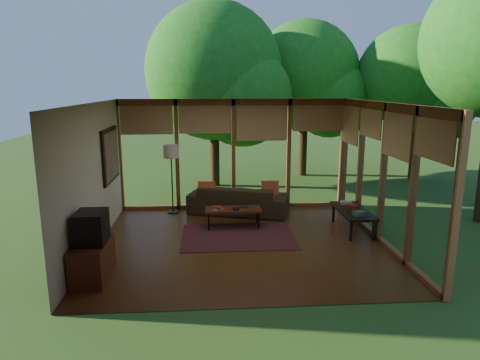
{
  "coord_description": "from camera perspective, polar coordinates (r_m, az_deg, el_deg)",
  "views": [
    {
      "loc": [
        -0.6,
        -7.86,
        3.01
      ],
      "look_at": [
        0.03,
        0.7,
        1.11
      ],
      "focal_mm": 32.0,
      "sensor_mm": 36.0,
      "label": 1
    }
  ],
  "objects": [
    {
      "name": "ct_book_side",
      "position": [
        9.29,
        0.6,
        -3.56
      ],
      "size": [
        0.19,
        0.16,
        0.03
      ],
      "primitive_type": "cube",
      "rotation": [
        0.0,
        0.0,
        -0.13
      ],
      "color": "#151D30",
      "rests_on": "coffee_table"
    },
    {
      "name": "television",
      "position": [
        7.09,
        -19.22,
        -5.97
      ],
      "size": [
        0.45,
        0.55,
        0.5
      ],
      "primitive_type": "cube",
      "color": "black",
      "rests_on": "media_cabinet"
    },
    {
      "name": "floor_lamp",
      "position": [
        10.17,
        -9.17,
        3.27
      ],
      "size": [
        0.36,
        0.36,
        1.65
      ],
      "color": "black",
      "rests_on": "floor"
    },
    {
      "name": "sofa",
      "position": [
        10.24,
        -0.23,
        -2.61
      ],
      "size": [
        2.49,
        1.55,
        0.68
      ],
      "primitive_type": "imported",
      "rotation": [
        0.0,
        0.0,
        2.84
      ],
      "color": "#332919",
      "rests_on": "floor"
    },
    {
      "name": "side_console",
      "position": [
        9.32,
        14.81,
        -4.13
      ],
      "size": [
        0.6,
        1.4,
        0.46
      ],
      "color": "black",
      "rests_on": "floor"
    },
    {
      "name": "window_wall_back",
      "position": [
        10.51,
        -0.87,
        3.41
      ],
      "size": [
        5.5,
        0.12,
        2.7
      ],
      "primitive_type": "cube",
      "color": "brown",
      "rests_on": "ground"
    },
    {
      "name": "ceiling",
      "position": [
        7.89,
        0.17,
        10.25
      ],
      "size": [
        5.5,
        5.5,
        0.0
      ],
      "primitive_type": "plane",
      "rotation": [
        3.14,
        0.0,
        0.0
      ],
      "color": "white",
      "rests_on": "ground"
    },
    {
      "name": "console_book_b",
      "position": [
        9.34,
        14.74,
        -3.49
      ],
      "size": [
        0.25,
        0.21,
        0.1
      ],
      "primitive_type": "cube",
      "rotation": [
        0.0,
        0.0,
        -0.28
      ],
      "color": "maroon",
      "rests_on": "side_console"
    },
    {
      "name": "ct_bowl",
      "position": [
        9.1,
        -0.56,
        -3.76
      ],
      "size": [
        0.16,
        0.16,
        0.07
      ],
      "primitive_type": "ellipsoid",
      "color": "black",
      "rests_on": "coffee_table"
    },
    {
      "name": "coffee_table",
      "position": [
        9.21,
        -0.91,
        -4.02
      ],
      "size": [
        1.2,
        0.5,
        0.43
      ],
      "color": "#5B2818",
      "rests_on": "floor"
    },
    {
      "name": "wall_left",
      "position": [
        8.32,
        -19.09,
        0.29
      ],
      "size": [
        0.04,
        5.0,
        2.7
      ],
      "primitive_type": "cube",
      "color": "beige",
      "rests_on": "ground"
    },
    {
      "name": "exterior_lawn",
      "position": [
        18.29,
        23.93,
        1.92
      ],
      "size": [
        40.0,
        40.0,
        0.0
      ],
      "primitive_type": "plane",
      "color": "#2E531F",
      "rests_on": "ground"
    },
    {
      "name": "ct_book_lower",
      "position": [
        9.14,
        -3.09,
        -3.84
      ],
      "size": [
        0.26,
        0.23,
        0.03
      ],
      "primitive_type": "cube",
      "rotation": [
        0.0,
        0.0,
        0.34
      ],
      "color": "#A9A199",
      "rests_on": "coffee_table"
    },
    {
      "name": "pillow_right",
      "position": [
        10.21,
        3.99,
        -1.28
      ],
      "size": [
        0.41,
        0.22,
        0.43
      ],
      "primitive_type": "cube",
      "rotation": [
        -0.21,
        0.0,
        0.0
      ],
      "color": "#99210D",
      "rests_on": "sofa"
    },
    {
      "name": "tree_ne",
      "position": [
        14.67,
        8.6,
        13.52
      ],
      "size": [
        3.59,
        3.59,
        5.11
      ],
      "color": "#332312",
      "rests_on": "ground"
    },
    {
      "name": "floor",
      "position": [
        8.44,
        0.16,
        -8.4
      ],
      "size": [
        5.5,
        5.5,
        0.0
      ],
      "primitive_type": "plane",
      "color": "brown",
      "rests_on": "ground"
    },
    {
      "name": "rug",
      "position": [
        8.77,
        -0.24,
        -7.54
      ],
      "size": [
        2.27,
        1.61,
        0.01
      ],
      "primitive_type": "cube",
      "color": "maroon",
      "rests_on": "floor"
    },
    {
      "name": "media_cabinet",
      "position": [
        7.28,
        -19.06,
        -10.08
      ],
      "size": [
        0.5,
        1.0,
        0.6
      ],
      "primitive_type": "cube",
      "color": "#5B2818",
      "rests_on": "floor"
    },
    {
      "name": "pillow_left",
      "position": [
        10.11,
        -4.46,
        -1.41
      ],
      "size": [
        0.42,
        0.22,
        0.44
      ],
      "primitive_type": "cube",
      "rotation": [
        -0.21,
        0.0,
        0.0
      ],
      "color": "#99210D",
      "rests_on": "sofa"
    },
    {
      "name": "tree_nw",
      "position": [
        12.95,
        -3.53,
        14.24
      ],
      "size": [
        4.01,
        4.01,
        5.42
      ],
      "color": "#332312",
      "rests_on": "ground"
    },
    {
      "name": "window_wall_right",
      "position": [
        8.7,
        18.53,
        0.85
      ],
      "size": [
        0.12,
        5.0,
        2.7
      ],
      "primitive_type": "cube",
      "color": "brown",
      "rests_on": "ground"
    },
    {
      "name": "console_book_c",
      "position": [
        9.7,
        13.98,
        -2.95
      ],
      "size": [
        0.26,
        0.21,
        0.06
      ],
      "primitive_type": "cube",
      "rotation": [
        0.0,
        0.0,
        -0.18
      ],
      "color": "#A9A199",
      "rests_on": "side_console"
    },
    {
      "name": "wall_front",
      "position": [
        5.64,
        2.1,
        -4.61
      ],
      "size": [
        5.5,
        0.04,
        2.7
      ],
      "primitive_type": "cube",
      "color": "beige",
      "rests_on": "ground"
    },
    {
      "name": "tree_far",
      "position": [
        14.75,
        21.72,
        12.36
      ],
      "size": [
        3.34,
        3.34,
        4.87
      ],
      "color": "#332312",
      "rests_on": "ground"
    },
    {
      "name": "wall_painting",
      "position": [
        9.61,
        -16.87,
        3.22
      ],
      "size": [
        0.06,
        1.35,
        1.15
      ],
      "color": "black",
      "rests_on": "wall_left"
    },
    {
      "name": "console_book_a",
      "position": [
        8.93,
        15.66,
        -4.31
      ],
      "size": [
        0.28,
        0.23,
        0.09
      ],
      "primitive_type": "cube",
      "rotation": [
        0.0,
        0.0,
        0.26
      ],
      "color": "#345C54",
      "rests_on": "side_console"
    },
    {
      "name": "ct_book_upper",
      "position": [
        9.13,
        -3.09,
        -3.66
      ],
      "size": [
        0.23,
        0.2,
        0.03
      ],
      "primitive_type": "cube",
      "rotation": [
        0.0,
        0.0,
        -0.26
      ],
      "color": "maroon",
      "rests_on": "coffee_table"
    }
  ]
}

